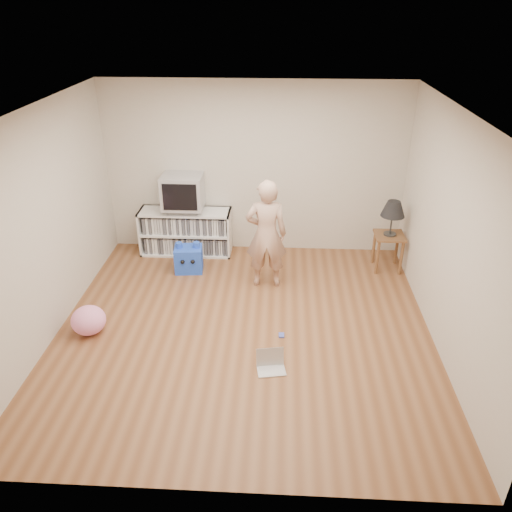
{
  "coord_description": "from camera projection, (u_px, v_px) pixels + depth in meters",
  "views": [
    {
      "loc": [
        0.42,
        -4.95,
        3.62
      ],
      "look_at": [
        0.12,
        0.4,
        0.8
      ],
      "focal_mm": 35.0,
      "sensor_mm": 36.0,
      "label": 1
    }
  ],
  "objects": [
    {
      "name": "playing_cards",
      "position": [
        281.0,
        335.0,
        5.96
      ],
      "size": [
        0.07,
        0.09,
        0.02
      ],
      "primitive_type": "cube",
      "rotation": [
        0.0,
        0.0,
        0.03
      ],
      "color": "#4A58C5",
      "rests_on": "ground"
    },
    {
      "name": "dvd_deck",
      "position": [
        184.0,
        209.0,
        7.58
      ],
      "size": [
        0.45,
        0.35,
        0.07
      ],
      "primitive_type": "cube",
      "color": "gray",
      "rests_on": "media_unit"
    },
    {
      "name": "ground",
      "position": [
        244.0,
        329.0,
        6.08
      ],
      "size": [
        4.5,
        4.5,
        0.0
      ],
      "primitive_type": "plane",
      "color": "brown",
      "rests_on": "ground"
    },
    {
      "name": "side_table",
      "position": [
        389.0,
        243.0,
        7.25
      ],
      "size": [
        0.42,
        0.42,
        0.55
      ],
      "color": "brown",
      "rests_on": "ground"
    },
    {
      "name": "laptop",
      "position": [
        271.0,
        364.0,
        5.43
      ],
      "size": [
        0.34,
        0.29,
        0.21
      ],
      "rotation": [
        0.0,
        0.0,
        0.17
      ],
      "color": "silver",
      "rests_on": "ground"
    },
    {
      "name": "walls",
      "position": [
        243.0,
        233.0,
        5.48
      ],
      "size": [
        4.52,
        4.52,
        2.6
      ],
      "color": "beige",
      "rests_on": "ground"
    },
    {
      "name": "plush_pink",
      "position": [
        89.0,
        320.0,
        5.95
      ],
      "size": [
        0.46,
        0.46,
        0.35
      ],
      "primitive_type": "ellipsoid",
      "rotation": [
        0.0,
        0.0,
        0.13
      ],
      "color": "pink",
      "rests_on": "ground"
    },
    {
      "name": "ceiling",
      "position": [
        241.0,
        112.0,
        4.87
      ],
      "size": [
        4.5,
        4.5,
        0.01
      ],
      "primitive_type": "cube",
      "color": "white",
      "rests_on": "walls"
    },
    {
      "name": "table_lamp",
      "position": [
        393.0,
        210.0,
        7.01
      ],
      "size": [
        0.34,
        0.34,
        0.52
      ],
      "color": "#333333",
      "rests_on": "side_table"
    },
    {
      "name": "person",
      "position": [
        266.0,
        234.0,
        6.68
      ],
      "size": [
        0.58,
        0.39,
        1.54
      ],
      "primitive_type": "imported",
      "rotation": [
        0.0,
        0.0,
        3.18
      ],
      "color": "tan",
      "rests_on": "ground"
    },
    {
      "name": "media_unit",
      "position": [
        186.0,
        231.0,
        7.77
      ],
      "size": [
        1.4,
        0.45,
        0.7
      ],
      "color": "white",
      "rests_on": "ground"
    },
    {
      "name": "plush_blue",
      "position": [
        189.0,
        259.0,
        7.29
      ],
      "size": [
        0.42,
        0.37,
        0.46
      ],
      "rotation": [
        0.0,
        0.0,
        0.1
      ],
      "color": "blue",
      "rests_on": "ground"
    },
    {
      "name": "crt_tv",
      "position": [
        183.0,
        191.0,
        7.44
      ],
      "size": [
        0.6,
        0.53,
        0.5
      ],
      "color": "#A4A4A9",
      "rests_on": "dvd_deck"
    }
  ]
}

